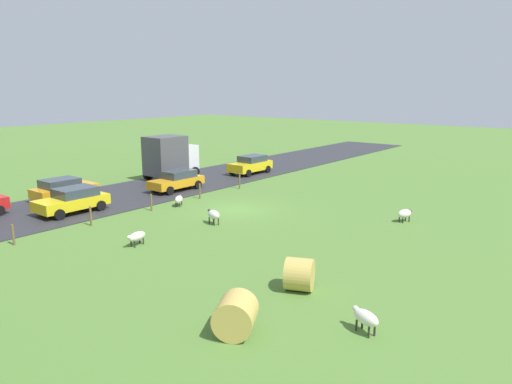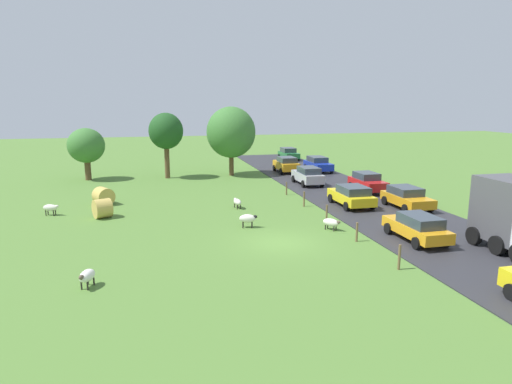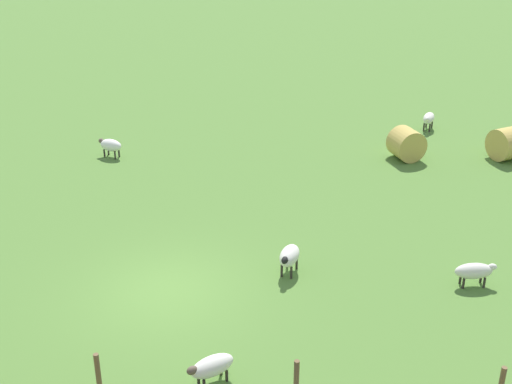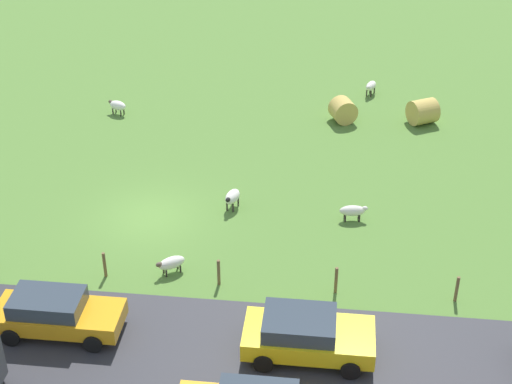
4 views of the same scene
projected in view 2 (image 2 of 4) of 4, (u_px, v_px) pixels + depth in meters
name	position (u px, v px, depth m)	size (l,w,h in m)	color
ground_plane	(280.00, 243.00, 24.38)	(160.00, 160.00, 0.00)	#517A33
road_strip	(428.00, 231.00, 26.45)	(8.00, 80.00, 0.06)	#2D2D33
sheep_0	(331.00, 223.00, 26.72)	(1.00, 1.13, 0.70)	silver
sheep_1	(248.00, 219.00, 27.22)	(1.15, 0.77, 0.83)	silver
sheep_2	(51.00, 208.00, 30.16)	(1.15, 0.78, 0.76)	silver
sheep_3	(237.00, 202.00, 32.20)	(0.59, 1.21, 0.70)	silver
sheep_4	(87.00, 276.00, 18.41)	(0.80, 1.10, 0.75)	white
hay_bale_0	(102.00, 208.00, 29.52)	(1.27, 1.27, 1.04)	tan
hay_bale_1	(104.00, 196.00, 33.34)	(1.29, 1.29, 1.29)	tan
tree_0	(166.00, 132.00, 44.20)	(3.38, 3.38, 6.50)	brown
tree_1	(86.00, 146.00, 43.38)	(3.52, 3.52, 5.07)	brown
tree_2	(231.00, 132.00, 45.93)	(5.03, 5.03, 7.09)	brown
fence_post_0	(399.00, 257.00, 20.37)	(0.12, 0.12, 1.19)	brown
fence_post_1	(357.00, 232.00, 24.50)	(0.12, 0.12, 1.08)	brown
fence_post_2	(327.00, 213.00, 28.61)	(0.12, 0.12, 1.09)	brown
fence_post_3	(304.00, 199.00, 32.73)	(0.12, 0.12, 1.12)	brown
fence_post_4	(286.00, 188.00, 36.86)	(0.12, 0.12, 1.07)	brown
car_0	(367.00, 182.00, 37.83)	(2.03, 4.04, 1.61)	red
car_1	(318.00, 164.00, 48.92)	(2.09, 4.47, 1.60)	#1933B2
car_2	(289.00, 154.00, 58.80)	(2.04, 4.06, 1.56)	#237238
car_3	(308.00, 175.00, 41.13)	(2.00, 4.29, 1.65)	#B7B7BC
car_4	(352.00, 195.00, 32.56)	(2.21, 4.29, 1.53)	yellow
car_5	(286.00, 164.00, 48.30)	(2.11, 4.08, 1.68)	orange
car_7	(417.00, 227.00, 24.42)	(1.95, 4.35, 1.48)	orange
car_8	(407.00, 197.00, 32.01)	(2.17, 4.22, 1.50)	orange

